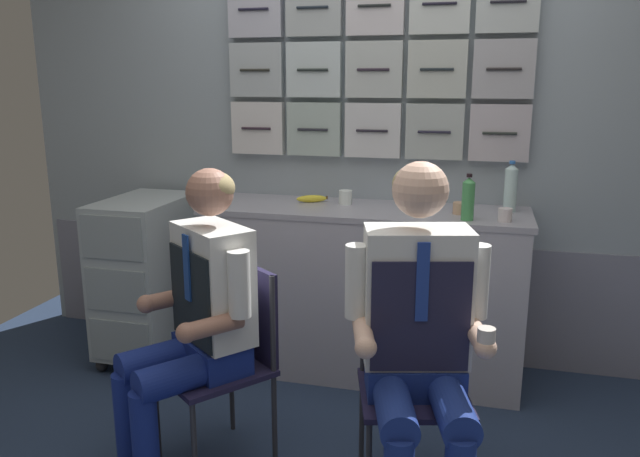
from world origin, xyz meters
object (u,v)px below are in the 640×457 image
Objects in this scene: crew_member_left at (196,312)px; paper_cup_blue at (460,208)px; folding_chair_right at (411,361)px; snack_banana at (312,199)px; service_trolley at (147,273)px; folding_chair_left at (233,343)px; crew_member_right at (419,327)px; water_bottle_clear at (511,188)px.

crew_member_left is 17.88× the size of paper_cup_blue.
snack_banana is (-0.68, 1.01, 0.43)m from folding_chair_right.
service_trolley is 1.11× the size of folding_chair_left.
crew_member_left is (0.77, -0.94, 0.19)m from service_trolley.
snack_banana reaches higher than folding_chair_right.
folding_chair_left is at bearing -43.27° from service_trolley.
crew_member_left is at bearing -128.25° from folding_chair_left.
crew_member_left is at bearing -170.46° from folding_chair_right.
crew_member_left is at bearing -50.83° from service_trolley.
service_trolley is at bearing 149.92° from crew_member_right.
water_bottle_clear is 1.05m from snack_banana.
crew_member_right is 1.26m from water_bottle_clear.
snack_banana is at bearing 121.71° from crew_member_right.
folding_chair_left is 4.85× the size of snack_banana.
folding_chair_right is 1.21m from water_bottle_clear.
water_bottle_clear is at bearing 70.14° from folding_chair_right.
folding_chair_left is 0.24m from crew_member_left.
service_trolley is 1.79m from folding_chair_right.
folding_chair_left is 0.82m from crew_member_right.
water_bottle_clear reaches higher than folding_chair_left.
paper_cup_blue is (0.13, 0.90, 0.44)m from folding_chair_right.
service_trolley is at bearing 136.73° from folding_chair_left.
folding_chair_right is (0.74, 0.01, 0.00)m from folding_chair_left.
water_bottle_clear is (0.37, 1.03, 0.53)m from folding_chair_right.
crew_member_left is at bearing -97.93° from snack_banana.
paper_cup_blue is 0.41× the size of snack_banana.
service_trolley is at bearing -167.35° from snack_banana.
crew_member_right is at bearing -30.08° from service_trolley.
crew_member_right is (0.78, -0.14, 0.21)m from folding_chair_left.
service_trolley is at bearing 153.46° from folding_chair_right.
crew_member_left is 0.86m from folding_chair_right.
crew_member_left reaches higher than folding_chair_left.
service_trolley is at bearing -176.66° from paper_cup_blue.
water_bottle_clear is 3.74× the size of paper_cup_blue.
service_trolley is 1.11× the size of folding_chair_right.
paper_cup_blue is (1.73, 0.10, 0.45)m from service_trolley.
folding_chair_left is 0.67× the size of crew_member_left.
water_bottle_clear is at bearing 6.53° from service_trolley.
paper_cup_blue is at bearing 81.96° from folding_chair_right.
crew_member_right is at bearing -0.70° from crew_member_left.
water_bottle_clear reaches higher than folding_chair_right.
crew_member_left is 4.78× the size of water_bottle_clear.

